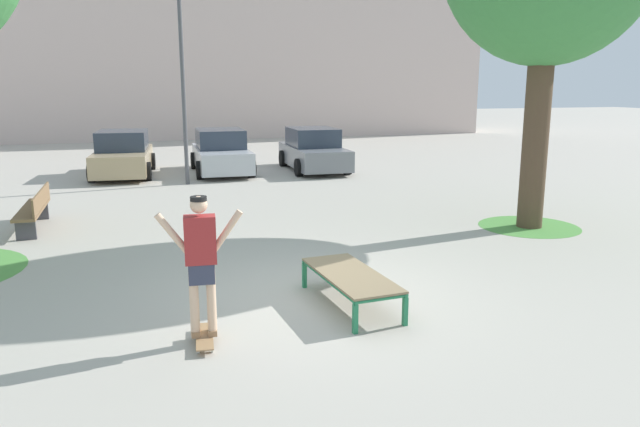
% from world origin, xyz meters
% --- Properties ---
extents(ground_plane, '(120.00, 120.00, 0.00)m').
position_xyz_m(ground_plane, '(0.00, 0.00, 0.00)').
color(ground_plane, '#B2AA9E').
extents(building_facade, '(32.01, 4.00, 14.55)m').
position_xyz_m(building_facade, '(2.04, 27.84, 7.28)').
color(building_facade, beige).
rests_on(building_facade, ground).
extents(skate_box, '(0.92, 1.96, 0.46)m').
position_xyz_m(skate_box, '(0.40, -0.48, 0.41)').
color(skate_box, '#237A4C').
rests_on(skate_box, ground).
extents(skateboard, '(0.27, 0.81, 0.09)m').
position_xyz_m(skateboard, '(-1.69, -1.17, 0.08)').
color(skateboard, '#9E754C').
rests_on(skateboard, ground).
extents(skater, '(1.00, 0.31, 1.69)m').
position_xyz_m(skater, '(-1.69, -1.17, 1.07)').
color(skater, beige).
rests_on(skater, skateboard).
extents(grass_patch_near_right, '(2.14, 2.14, 0.01)m').
position_xyz_m(grass_patch_near_right, '(5.68, 2.88, 0.00)').
color(grass_patch_near_right, '#519342').
rests_on(grass_patch_near_right, ground).
extents(car_tan, '(2.15, 4.31, 1.50)m').
position_xyz_m(car_tan, '(-2.93, 13.24, 0.69)').
color(car_tan, tan).
rests_on(car_tan, ground).
extents(car_silver, '(1.96, 4.22, 1.50)m').
position_xyz_m(car_silver, '(0.33, 12.96, 0.69)').
color(car_silver, '#B7BABF').
rests_on(car_silver, ground).
extents(car_grey, '(1.98, 4.23, 1.50)m').
position_xyz_m(car_grey, '(3.59, 12.65, 0.69)').
color(car_grey, slate).
rests_on(car_grey, ground).
extents(park_bench, '(0.48, 2.41, 0.83)m').
position_xyz_m(park_bench, '(-4.55, 5.70, 0.45)').
color(park_bench, brown).
rests_on(park_bench, ground).
extents(light_post, '(0.36, 0.36, 5.83)m').
position_xyz_m(light_post, '(-1.00, 10.76, 3.83)').
color(light_post, '#4C4C51').
rests_on(light_post, ground).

